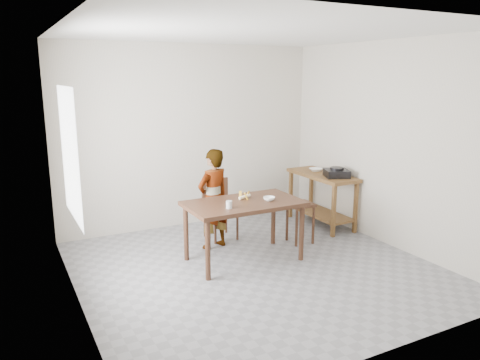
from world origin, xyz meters
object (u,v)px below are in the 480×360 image
child (213,199)px  stool (300,223)px  dining_table (244,231)px  prep_counter (321,199)px  dining_chair (221,210)px

child → stool: bearing=145.3°
dining_table → child: bearing=104.2°
dining_table → child: (-0.15, 0.58, 0.29)m
prep_counter → child: bearing=-176.2°
child → dining_chair: size_ratio=1.61×
prep_counter → dining_chair: dining_chair is taller
prep_counter → stool: (-0.73, -0.49, -0.12)m
prep_counter → child: size_ratio=0.90×
stool → dining_chair: bearing=144.1°
dining_table → child: child is taller
dining_table → stool: bearing=11.9°
child → stool: size_ratio=2.39×
dining_chair → stool: size_ratio=1.48×
child → stool: (1.13, -0.37, -0.39)m
stool → prep_counter: bearing=33.8°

